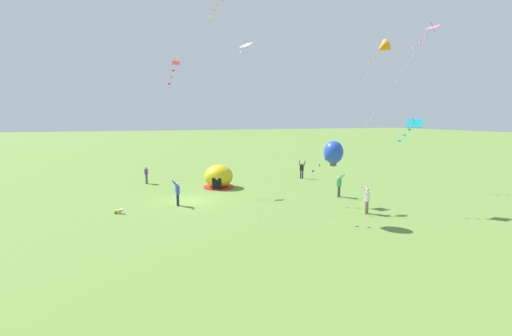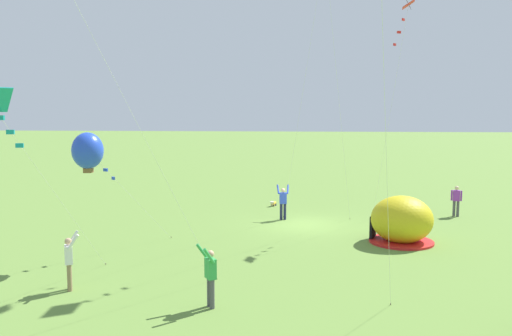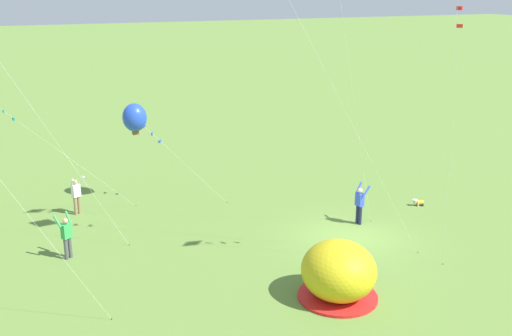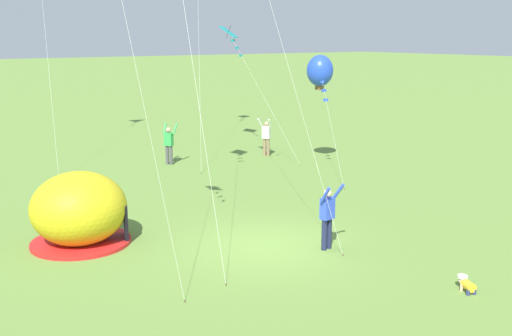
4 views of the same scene
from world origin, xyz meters
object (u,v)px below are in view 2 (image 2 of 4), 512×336
Objects in this scene: popup_tent at (402,220)px; kite_red at (405,18)px; person_flying_kite at (69,260)px; kite_blue at (88,151)px; person_far_back at (210,275)px; person_strolling at (456,199)px; toddler_crawling at (273,203)px; person_near_tent at (283,201)px.

kite_red reaches higher than popup_tent.
person_flying_kite is 4.59m from kite_blue.
kite_blue reaches higher than person_far_back.
person_strolling is at bearing -127.00° from person_far_back.
person_flying_kite is (5.40, 15.69, 0.82)m from toddler_crawling.
kite_blue is at bearing -77.31° from person_flying_kite.
person_near_tent is at bearing 11.32° from person_strolling.
person_flying_kite reaches higher than toddler_crawling.
person_flying_kite is 0.38× the size of kite_blue.
person_strolling is 9.76m from person_near_tent.
person_strolling is 0.34× the size of kite_blue.
popup_tent reaches higher than person_far_back.
popup_tent is 7.45m from person_strolling.
person_near_tent is (-6.23, -11.72, 0.00)m from person_flying_kite.
popup_tent reaches higher than person_near_tent.
kite_blue is at bearing 19.01° from popup_tent.
person_strolling is at bearing -147.48° from kite_blue.
person_flying_kite is 20.87m from person_strolling.
toddler_crawling is at bearing -34.32° from kite_red.
kite_red is (-6.01, 0.70, 9.41)m from person_near_tent.
kite_red is at bearing 145.68° from toddler_crawling.
popup_tent is at bearing -160.99° from kite_blue.
person_strolling is 10.42m from kite_red.
person_strolling reaches higher than toddler_crawling.
kite_blue is (16.50, 10.52, 3.33)m from person_strolling.
person_strolling is at bearing 168.83° from toddler_crawling.
toddler_crawling is 0.11× the size of kite_blue.
kite_red reaches higher than kite_blue.
toddler_crawling is 0.29× the size of person_near_tent.
person_flying_kite is at bearing 40.79° from person_strolling.
person_flying_kite is 13.27m from person_near_tent.
person_near_tent is at bearing -6.64° from kite_red.
person_far_back is at bearing 87.98° from toddler_crawling.
person_far_back reaches higher than toddler_crawling.
person_far_back is (0.59, 16.64, 0.82)m from toddler_crawling.
person_flying_kite is 4.90m from person_far_back.
person_far_back is 0.17× the size of kite_red.
toddler_crawling is at bearing -52.62° from popup_tent.
person_flying_kite and person_near_tent have the same top height.
person_flying_kite is 1.10× the size of person_strolling.
kite_red reaches higher than toddler_crawling.
person_far_back is 16.94m from kite_red.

